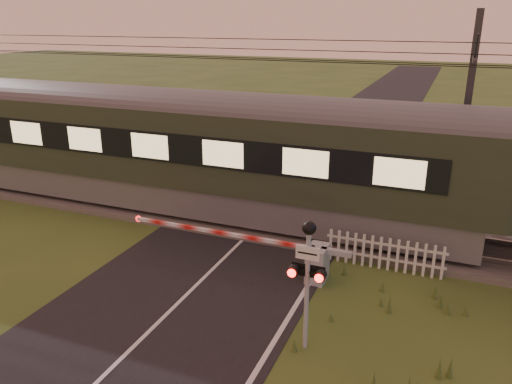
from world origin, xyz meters
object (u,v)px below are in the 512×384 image
at_px(boom_gate, 305,259).
at_px(picket_fence, 385,253).
at_px(crossing_signal, 308,263).
at_px(catenary_mast, 465,120).

xyz_separation_m(boom_gate, picket_fence, (1.93, 1.30, -0.07)).
bearing_deg(crossing_signal, picket_fence, 76.24).
relative_size(crossing_signal, catenary_mast, 0.42).
bearing_deg(boom_gate, crossing_signal, -73.07).
bearing_deg(boom_gate, picket_fence, 34.02).
xyz_separation_m(picket_fence, catenary_mast, (1.66, 4.12, 3.15)).
relative_size(boom_gate, crossing_signal, 2.26).
height_order(boom_gate, crossing_signal, crossing_signal).
height_order(crossing_signal, picket_fence, crossing_signal).
bearing_deg(boom_gate, catenary_mast, 56.47).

